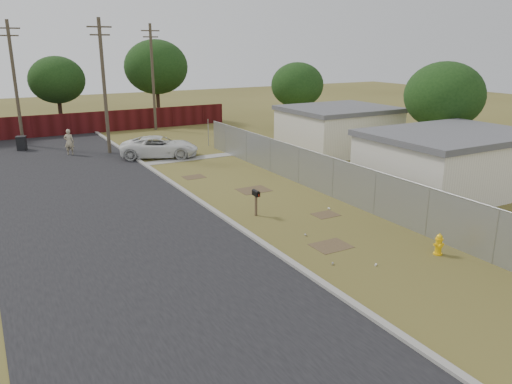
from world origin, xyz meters
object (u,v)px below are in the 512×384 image
fire_hydrant (439,245)px  mailbox (256,195)px  pickup_truck (159,147)px  pedestrian (69,142)px  trash_bin (22,143)px

fire_hydrant → mailbox: size_ratio=0.69×
fire_hydrant → pickup_truck: size_ratio=0.16×
pedestrian → trash_bin: bearing=-25.9°
fire_hydrant → pedestrian: pedestrian is taller
fire_hydrant → trash_bin: size_ratio=0.80×
fire_hydrant → trash_bin: trash_bin is taller
pickup_truck → trash_bin: (-7.87, 7.04, -0.19)m
fire_hydrant → mailbox: (-3.66, 6.96, 0.55)m
mailbox → trash_bin: mailbox is taller
pickup_truck → pedestrian: size_ratio=2.86×
pickup_truck → pedestrian: (-5.14, 3.72, 0.18)m
pickup_truck → trash_bin: 10.56m
pickup_truck → trash_bin: pickup_truck is taller
pedestrian → pickup_truck: bearing=168.8°
fire_hydrant → pickup_truck: 20.82m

